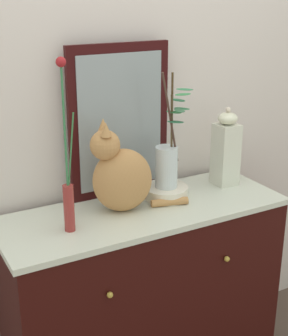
{
  "coord_description": "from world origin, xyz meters",
  "views": [
    {
      "loc": [
        -0.92,
        -1.68,
        1.78
      ],
      "look_at": [
        0.0,
        0.0,
        1.09
      ],
      "focal_mm": 53.71,
      "sensor_mm": 36.0,
      "label": 1
    }
  ],
  "objects_px": {
    "mirror_leaning": "(120,122)",
    "cat_sitting": "(120,175)",
    "vase_slim_green": "(68,185)",
    "vase_glass_clear": "(167,162)",
    "jar_lidded_porcelain": "(226,150)",
    "sideboard": "(144,300)",
    "bowl_porcelain": "(166,192)"
  },
  "relations": [
    {
      "from": "mirror_leaning",
      "to": "bowl_porcelain",
      "type": "bearing_deg",
      "value": -44.26
    },
    {
      "from": "vase_slim_green",
      "to": "vase_glass_clear",
      "type": "relative_size",
      "value": 1.29
    },
    {
      "from": "vase_slim_green",
      "to": "jar_lidded_porcelain",
      "type": "bearing_deg",
      "value": 7.42
    },
    {
      "from": "mirror_leaning",
      "to": "vase_glass_clear",
      "type": "distance_m",
      "value": 0.27
    },
    {
      "from": "mirror_leaning",
      "to": "bowl_porcelain",
      "type": "relative_size",
      "value": 3.39
    },
    {
      "from": "jar_lidded_porcelain",
      "to": "mirror_leaning",
      "type": "bearing_deg",
      "value": 164.09
    },
    {
      "from": "cat_sitting",
      "to": "jar_lidded_porcelain",
      "type": "xyz_separation_m",
      "value": [
        0.56,
        0.04,
        0.01
      ]
    },
    {
      "from": "mirror_leaning",
      "to": "cat_sitting",
      "type": "relative_size",
      "value": 1.59
    },
    {
      "from": "vase_slim_green",
      "to": "jar_lidded_porcelain",
      "type": "height_order",
      "value": "vase_slim_green"
    },
    {
      "from": "cat_sitting",
      "to": "vase_slim_green",
      "type": "relative_size",
      "value": 0.63
    },
    {
      "from": "cat_sitting",
      "to": "vase_glass_clear",
      "type": "distance_m",
      "value": 0.24
    },
    {
      "from": "vase_glass_clear",
      "to": "mirror_leaning",
      "type": "bearing_deg",
      "value": 135.51
    },
    {
      "from": "mirror_leaning",
      "to": "cat_sitting",
      "type": "bearing_deg",
      "value": -116.31
    },
    {
      "from": "sideboard",
      "to": "vase_glass_clear",
      "type": "height_order",
      "value": "vase_glass_clear"
    },
    {
      "from": "cat_sitting",
      "to": "bowl_porcelain",
      "type": "bearing_deg",
      "value": 6.3
    },
    {
      "from": "vase_glass_clear",
      "to": "bowl_porcelain",
      "type": "bearing_deg",
      "value": 123.19
    },
    {
      "from": "sideboard",
      "to": "jar_lidded_porcelain",
      "type": "height_order",
      "value": "jar_lidded_porcelain"
    },
    {
      "from": "mirror_leaning",
      "to": "vase_glass_clear",
      "type": "xyz_separation_m",
      "value": [
        0.15,
        -0.15,
        -0.16
      ]
    },
    {
      "from": "mirror_leaning",
      "to": "cat_sitting",
      "type": "distance_m",
      "value": 0.26
    },
    {
      "from": "sideboard",
      "to": "bowl_porcelain",
      "type": "xyz_separation_m",
      "value": [
        0.14,
        0.06,
        0.48
      ]
    },
    {
      "from": "vase_glass_clear",
      "to": "jar_lidded_porcelain",
      "type": "height_order",
      "value": "vase_glass_clear"
    },
    {
      "from": "vase_slim_green",
      "to": "bowl_porcelain",
      "type": "distance_m",
      "value": 0.52
    },
    {
      "from": "cat_sitting",
      "to": "jar_lidded_porcelain",
      "type": "bearing_deg",
      "value": 3.69
    },
    {
      "from": "bowl_porcelain",
      "to": "vase_glass_clear",
      "type": "height_order",
      "value": "vase_glass_clear"
    },
    {
      "from": "sideboard",
      "to": "bowl_porcelain",
      "type": "distance_m",
      "value": 0.5
    },
    {
      "from": "vase_glass_clear",
      "to": "jar_lidded_porcelain",
      "type": "bearing_deg",
      "value": 2.38
    },
    {
      "from": "vase_glass_clear",
      "to": "vase_slim_green",
      "type": "bearing_deg",
      "value": -169.29
    },
    {
      "from": "vase_slim_green",
      "to": "bowl_porcelain",
      "type": "height_order",
      "value": "vase_slim_green"
    },
    {
      "from": "bowl_porcelain",
      "to": "mirror_leaning",
      "type": "bearing_deg",
      "value": 135.74
    },
    {
      "from": "mirror_leaning",
      "to": "jar_lidded_porcelain",
      "type": "relative_size",
      "value": 1.8
    },
    {
      "from": "mirror_leaning",
      "to": "vase_slim_green",
      "type": "bearing_deg",
      "value": -144.22
    },
    {
      "from": "vase_slim_green",
      "to": "vase_glass_clear",
      "type": "distance_m",
      "value": 0.49
    }
  ]
}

